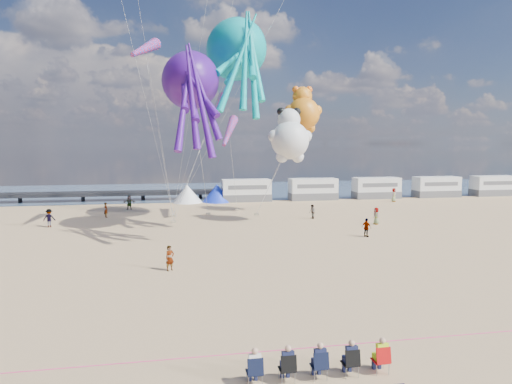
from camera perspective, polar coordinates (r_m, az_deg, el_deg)
name	(u,v)px	position (r m, az deg, el deg)	size (l,w,h in m)	color
ground	(255,305)	(22.90, -0.08, -13.96)	(120.00, 120.00, 0.00)	tan
water	(196,191)	(76.67, -7.45, 0.15)	(120.00, 120.00, 0.00)	#3C5673
motorhome_0	(246,190)	(62.28, -1.23, 0.21)	(6.60, 2.50, 3.00)	silver
motorhome_1	(313,189)	(64.47, 7.13, 0.37)	(6.60, 2.50, 3.00)	silver
motorhome_2	(376,188)	(67.93, 14.80, 0.50)	(6.60, 2.50, 3.00)	silver
motorhome_3	(436,187)	(72.48, 21.61, 0.61)	(6.60, 2.50, 3.00)	silver
motorhome_4	(493,186)	(77.92, 27.55, 0.70)	(6.60, 2.50, 3.00)	silver
tent_white	(187,194)	(61.56, -8.60, -0.20)	(4.00, 4.00, 2.40)	white
tent_blue	(217,193)	(61.81, -4.89, -0.13)	(4.00, 4.00, 2.40)	#1933CC
spectator_row	(319,360)	(16.37, 7.87, -20.06)	(6.10, 0.90, 1.30)	black
rope_line	(279,350)	(18.37, 2.87, -19.15)	(0.03, 0.03, 34.00)	#F2338C
standing_person	(170,258)	(29.00, -10.72, -8.12)	(0.58, 0.38, 1.58)	tan
beachgoer_0	(394,195)	(64.65, 16.84, -0.35)	(0.67, 0.44, 1.84)	#7F6659
beachgoer_2	(49,218)	(47.23, -24.44, -2.98)	(0.84, 0.65, 1.73)	#7F6659
beachgoer_3	(367,228)	(39.66, 13.65, -4.35)	(1.03, 0.59, 1.59)	#7F6659
beachgoer_4	(129,202)	(56.63, -15.57, -1.27)	(0.98, 0.41, 1.67)	#7F6659
beachgoer_5	(106,210)	(51.22, -18.25, -2.15)	(1.48, 0.47, 1.60)	#7F6659
beachgoer_6	(376,216)	(46.08, 14.80, -2.91)	(0.60, 0.39, 1.64)	#7F6659
beachgoer_7	(312,212)	(48.07, 7.03, -2.47)	(0.73, 0.48, 1.50)	#7F6659
sandbag_a	(174,222)	(46.19, -10.25, -3.68)	(0.50, 0.35, 0.22)	gray
sandbag_b	(208,214)	(50.81, -6.00, -2.73)	(0.50, 0.35, 0.22)	gray
sandbag_c	(257,214)	(50.27, 0.08, -2.79)	(0.50, 0.35, 0.22)	gray
sandbag_d	(237,209)	(53.92, -2.37, -2.19)	(0.50, 0.35, 0.22)	gray
sandbag_e	(173,216)	(50.03, -10.29, -2.93)	(0.50, 0.35, 0.22)	gray
kite_octopus_teal	(236,50)	(47.18, -2.51, 17.32)	(4.70, 10.96, 12.53)	#06A1A1
kite_octopus_purple	(190,81)	(41.33, -8.19, 13.60)	(4.32, 10.08, 11.52)	#40107D
kite_panda	(290,140)	(44.72, 4.27, 6.47)	(4.50, 4.23, 6.35)	silver
kite_teddy_orange	(303,114)	(51.13, 5.94, 9.69)	(4.35, 4.10, 6.15)	orange
windsock_left	(145,49)	(43.44, -13.74, 16.98)	(1.10, 6.16, 6.16)	red
windsock_mid	(229,132)	(47.90, -3.39, 7.55)	(1.00, 6.63, 6.63)	red
windsock_right	(218,105)	(47.42, -4.72, 10.81)	(0.90, 4.66, 4.66)	red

